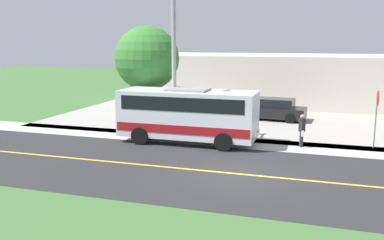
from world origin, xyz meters
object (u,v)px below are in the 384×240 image
shuttle_bus_front (188,113)px  street_light_pole (173,59)px  parked_car_near (273,110)px  pedestrian_with_bags (302,130)px  tree_curbside (147,59)px  stop_sign (377,109)px  commercial_building (282,78)px

shuttle_bus_front → street_light_pole: street_light_pole is taller
parked_car_near → street_light_pole: bearing=-30.4°
pedestrian_with_bags → tree_curbside: tree_curbside is taller
shuttle_bus_front → stop_sign: 9.34m
stop_sign → street_light_pole: bearing=-83.1°
tree_curbside → pedestrian_with_bags: bearing=77.6°
shuttle_bus_front → stop_sign: (-1.60, 9.19, 0.40)m
street_light_pole → commercial_building: street_light_pole is taller
shuttle_bus_front → pedestrian_with_bags: bearing=98.7°
parked_car_near → commercial_building: (-9.01, -0.33, 1.35)m
street_light_pole → parked_car_near: size_ratio=1.73×
pedestrian_with_bags → street_light_pole: street_light_pole is taller
pedestrian_with_bags → stop_sign: bearing=101.9°
pedestrian_with_bags → tree_curbside: (-2.03, -9.25, 3.33)m
stop_sign → shuttle_bus_front: bearing=-80.1°
street_light_pole → commercial_building: bearing=166.2°
street_light_pole → parked_car_near: (-7.52, 4.40, -3.64)m
pedestrian_with_bags → tree_curbside: size_ratio=0.27×
street_light_pole → tree_curbside: size_ratio=1.27×
shuttle_bus_front → parked_car_near: size_ratio=1.59×
pedestrian_with_bags → commercial_building: 16.28m
shuttle_bus_front → parked_car_near: shuttle_bus_front is taller
shuttle_bus_front → pedestrian_with_bags: shuttle_bus_front is taller
tree_curbside → commercial_building: bearing=154.6°
stop_sign → tree_curbside: tree_curbside is taller
stop_sign → tree_curbside: size_ratio=0.47×
stop_sign → commercial_building: size_ratio=0.13×
stop_sign → street_light_pole: size_ratio=0.37×
pedestrian_with_bags → parked_car_near: 7.38m
shuttle_bus_front → street_light_pole: size_ratio=0.92×
pedestrian_with_bags → stop_sign: 3.70m
pedestrian_with_bags → commercial_building: commercial_building is taller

